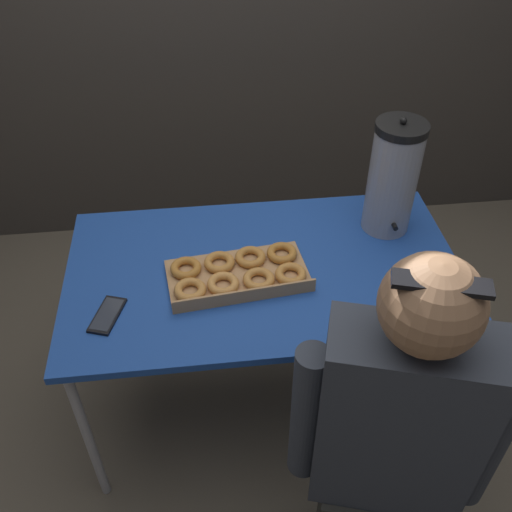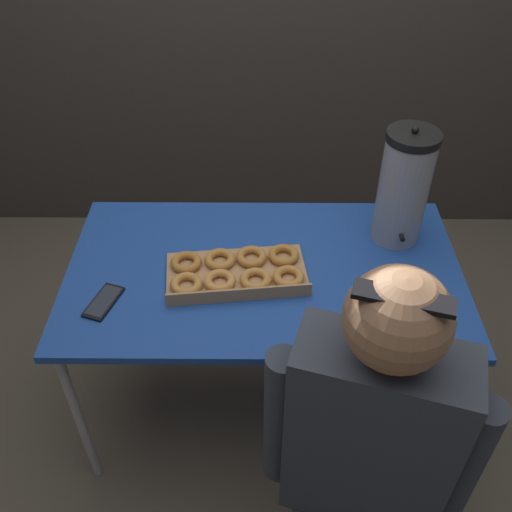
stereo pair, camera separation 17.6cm
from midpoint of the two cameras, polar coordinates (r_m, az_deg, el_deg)
The scene contains 6 objects.
ground_plane at distance 2.52m, azimuth -1.40°, elevation -14.01°, with size 12.00×12.00×0.00m, color brown.
folding_table at distance 1.99m, azimuth -1.72°, elevation -2.38°, with size 1.35×0.78×0.75m.
donut_box at distance 1.91m, azimuth -4.44°, elevation -1.84°, with size 0.49×0.30×0.05m.
coffee_urn at distance 2.05m, azimuth 11.15°, elevation 7.60°, with size 0.18×0.20×0.44m.
cell_phone at distance 1.88m, azimuth -17.29°, elevation -5.78°, with size 0.12×0.17×0.01m.
person_seated at distance 1.66m, azimuth 10.15°, elevation -18.74°, with size 0.53×0.31×1.33m.
Camera 1 is at (-0.19, -1.44, 2.06)m, focal length 40.00 mm.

